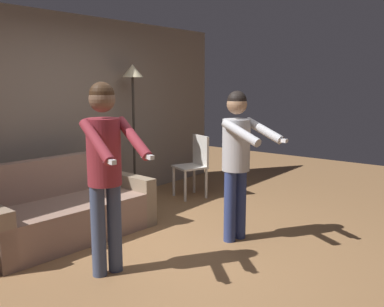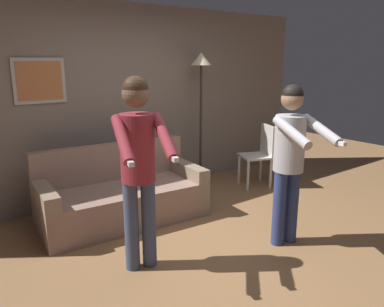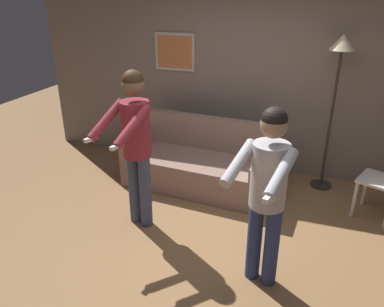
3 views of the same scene
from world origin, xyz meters
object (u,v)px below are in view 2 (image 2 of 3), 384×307
person_standing_left (138,157)px  couch (122,197)px  person_standing_right (290,152)px  torchiere_lamp (201,78)px  dining_chair_distant (261,152)px

person_standing_left → couch: bearing=72.3°
person_standing_right → couch: bearing=124.6°
couch → torchiere_lamp: size_ratio=0.99×
couch → dining_chair_distant: dining_chair_distant is taller
couch → dining_chair_distant: size_ratio=2.11×
person_standing_right → dining_chair_distant: person_standing_right is taller
person_standing_left → dining_chair_distant: size_ratio=1.87×
person_standing_left → person_standing_right: size_ratio=1.06×
torchiere_lamp → person_standing_right: size_ratio=1.20×
person_standing_left → dining_chair_distant: 2.83m
torchiere_lamp → dining_chair_distant: (0.67, -0.60, -1.08)m
couch → person_standing_left: person_standing_left is taller
couch → dining_chair_distant: 2.26m
couch → person_standing_right: (1.08, -1.57, 0.71)m
couch → person_standing_left: bearing=-107.7°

